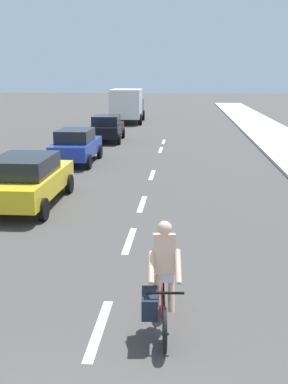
% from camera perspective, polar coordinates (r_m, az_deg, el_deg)
% --- Properties ---
extents(ground_plane, '(160.00, 160.00, 0.00)m').
position_cam_1_polar(ground_plane, '(23.16, 1.97, 4.87)').
color(ground_plane, '#423F3D').
extents(lane_stripe_1, '(0.16, 1.80, 0.01)m').
position_cam_1_polar(lane_stripe_1, '(7.51, -5.74, -16.94)').
color(lane_stripe_1, white).
rests_on(lane_stripe_1, ground).
extents(lane_stripe_2, '(0.16, 1.80, 0.01)m').
position_cam_1_polar(lane_stripe_2, '(11.05, -1.86, -6.17)').
color(lane_stripe_2, white).
rests_on(lane_stripe_2, ground).
extents(lane_stripe_3, '(0.16, 1.80, 0.01)m').
position_cam_1_polar(lane_stripe_3, '(14.09, -0.25, -1.53)').
color(lane_stripe_3, white).
rests_on(lane_stripe_3, ground).
extents(lane_stripe_4, '(0.16, 1.80, 0.01)m').
position_cam_1_polar(lane_stripe_4, '(18.20, 1.03, 2.19)').
color(lane_stripe_4, white).
rests_on(lane_stripe_4, ground).
extents(lane_stripe_5, '(0.16, 1.80, 0.01)m').
position_cam_1_polar(lane_stripe_5, '(24.37, 2.14, 5.37)').
color(lane_stripe_5, white).
rests_on(lane_stripe_5, ground).
extents(lane_stripe_6, '(0.16, 1.80, 0.01)m').
position_cam_1_polar(lane_stripe_6, '(27.48, 2.50, 6.42)').
color(lane_stripe_6, white).
rests_on(lane_stripe_6, ground).
extents(cyclist, '(0.65, 1.71, 1.82)m').
position_cam_1_polar(cyclist, '(7.03, 2.16, -11.53)').
color(cyclist, black).
rests_on(cyclist, ground).
extents(parked_car_yellow, '(2.12, 4.50, 1.57)m').
position_cam_1_polar(parked_car_yellow, '(14.24, -14.74, 1.63)').
color(parked_car_yellow, gold).
rests_on(parked_car_yellow, ground).
extents(parked_car_blue, '(1.84, 3.92, 1.57)m').
position_cam_1_polar(parked_car_blue, '(20.78, -8.61, 5.92)').
color(parked_car_blue, '#1E389E').
rests_on(parked_car_blue, ground).
extents(parked_car_black, '(2.07, 4.21, 1.57)m').
position_cam_1_polar(parked_car_black, '(27.70, -4.75, 8.19)').
color(parked_car_black, black).
rests_on(parked_car_black, ground).
extents(delivery_truck, '(2.84, 6.32, 2.80)m').
position_cam_1_polar(delivery_truck, '(38.60, -2.13, 11.04)').
color(delivery_truck, '#23478C').
rests_on(delivery_truck, ground).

